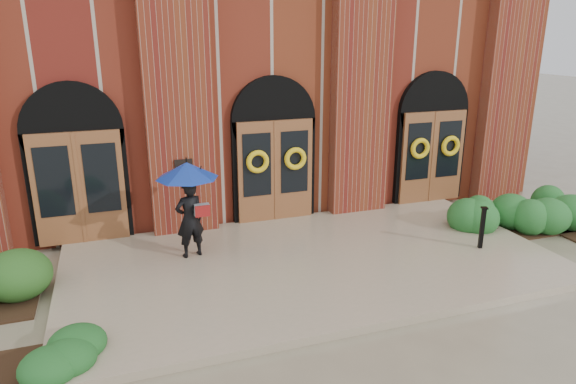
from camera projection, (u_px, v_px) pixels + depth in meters
name	position (u px, v px, depth m)	size (l,w,h in m)	color
ground	(316.00, 268.00, 10.58)	(90.00, 90.00, 0.00)	gray
landing	(313.00, 262.00, 10.70)	(10.00, 5.30, 0.15)	gray
church_building	(221.00, 68.00, 17.47)	(16.20, 12.53, 7.00)	maroon
man_with_umbrella	(188.00, 191.00, 10.41)	(1.52, 1.52, 2.03)	black
metal_post	(482.00, 227.00, 11.08)	(0.16, 0.16, 0.94)	black
hedge_wall_right	(514.00, 213.00, 12.61)	(3.20, 1.28, 0.82)	#1E5722
hedge_front_left	(31.00, 358.00, 7.30)	(1.29, 1.10, 0.46)	#194B1C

